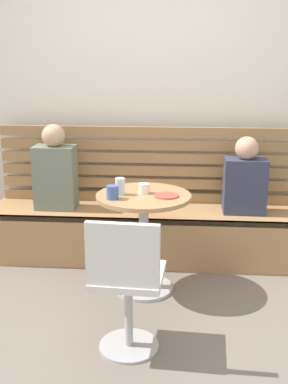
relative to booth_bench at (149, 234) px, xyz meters
name	(u,v)px	position (x,y,z in m)	size (l,w,h in m)	color
ground	(136,336)	(0.00, -1.20, -0.22)	(8.00, 8.00, 0.00)	#70665B
back_wall	(153,84)	(0.00, 0.44, 1.23)	(5.20, 0.10, 2.90)	white
booth_bench	(149,234)	(0.00, 0.00, 0.00)	(2.70, 0.52, 0.44)	#A87C51
booth_backrest	(151,164)	(0.00, 0.24, 0.56)	(2.65, 0.04, 0.67)	#9A7249
cafe_table	(144,224)	(0.00, -0.57, 0.30)	(0.68, 0.68, 0.74)	#ADADB2
white_chair	(126,281)	(-0.03, -1.38, 0.24)	(0.42, 0.42, 0.85)	#ADADB2
person_adult	(55,171)	(-0.79, 0.00, 0.54)	(0.34, 0.22, 0.71)	slate
person_child_left	(245,180)	(0.78, 0.01, 0.50)	(0.34, 0.22, 0.63)	#333851
cup_ceramic_white	(145,188)	(0.00, -0.53, 0.55)	(0.08, 0.08, 0.07)	white
cup_mug_blue	(113,192)	(-0.20, -0.69, 0.57)	(0.08, 0.08, 0.10)	#3D5B9E
cup_glass_tall	(120,186)	(-0.17, -0.58, 0.58)	(0.07, 0.07, 0.12)	silver
plate_small	(166,196)	(0.16, -0.61, 0.52)	(0.17, 0.17, 0.01)	#DB4C42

